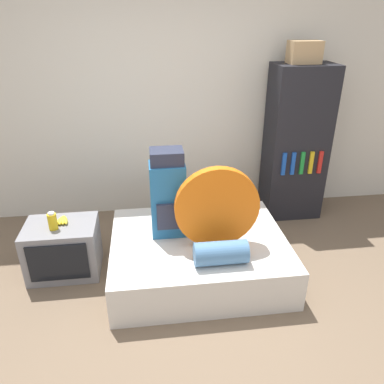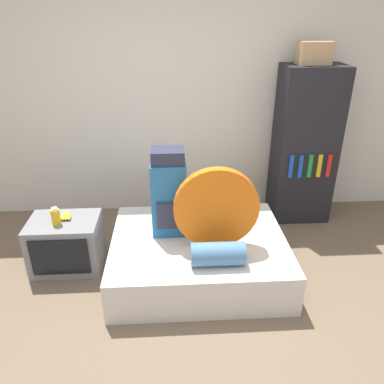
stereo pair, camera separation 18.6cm
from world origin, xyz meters
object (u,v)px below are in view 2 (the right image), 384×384
(tent_bag, at_px, (216,208))
(sleeping_roll, at_px, (218,254))
(canister, at_px, (56,216))
(backpack, at_px, (169,194))
(television, at_px, (66,244))
(cardboard_box, at_px, (314,53))
(bookshelf, at_px, (305,146))

(tent_bag, distance_m, sleeping_roll, 0.37)
(tent_bag, height_order, canister, tent_bag)
(backpack, height_order, sleeping_roll, backpack)
(tent_bag, relative_size, television, 1.14)
(sleeping_roll, xyz_separation_m, television, (-1.31, 0.54, -0.22))
(tent_bag, distance_m, cardboard_box, 1.85)
(sleeping_roll, xyz_separation_m, canister, (-1.35, 0.49, 0.10))
(bookshelf, xyz_separation_m, cardboard_box, (-0.03, 0.01, 0.94))
(bookshelf, bearing_deg, cardboard_box, 166.50)
(canister, bearing_deg, cardboard_box, 19.99)
(bookshelf, bearing_deg, canister, -160.39)
(canister, distance_m, cardboard_box, 2.84)
(television, xyz_separation_m, canister, (-0.03, -0.05, 0.32))
(sleeping_roll, height_order, bookshelf, bookshelf)
(tent_bag, bearing_deg, cardboard_box, 46.28)
(backpack, xyz_separation_m, sleeping_roll, (0.37, -0.51, -0.28))
(television, relative_size, canister, 3.87)
(backpack, bearing_deg, sleeping_roll, -53.80)
(television, height_order, cardboard_box, cardboard_box)
(television, distance_m, bookshelf, 2.61)
(tent_bag, xyz_separation_m, sleeping_roll, (-0.01, -0.27, -0.26))
(sleeping_roll, distance_m, canister, 1.44)
(television, height_order, canister, canister)
(tent_bag, relative_size, canister, 4.39)
(canister, height_order, bookshelf, bookshelf)
(backpack, relative_size, tent_bag, 1.11)
(backpack, distance_m, canister, 0.99)
(bookshelf, bearing_deg, tent_bag, -134.73)
(canister, bearing_deg, television, 55.09)
(sleeping_roll, bearing_deg, cardboard_box, 52.19)
(tent_bag, xyz_separation_m, bookshelf, (1.08, 1.09, 0.13))
(sleeping_roll, bearing_deg, canister, 160.03)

